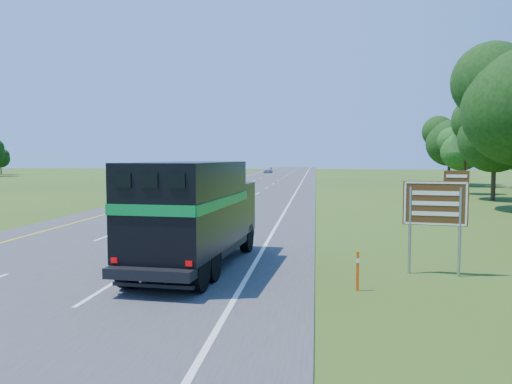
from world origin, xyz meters
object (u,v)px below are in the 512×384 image
white_suv (158,194)px  far_car (268,170)px  horse_truck (194,212)px  exit_sign (436,207)px

white_suv → far_car: bearing=87.1°
horse_truck → exit_sign: bearing=6.1°
far_car → exit_sign: 97.11m
horse_truck → far_car: horse_truck is taller
horse_truck → white_suv: (-7.83, 20.46, -0.99)m
horse_truck → far_car: 96.46m
white_suv → exit_sign: bearing=-55.0°
horse_truck → far_car: size_ratio=1.88×
horse_truck → white_suv: 21.93m
horse_truck → exit_sign: horse_truck is taller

